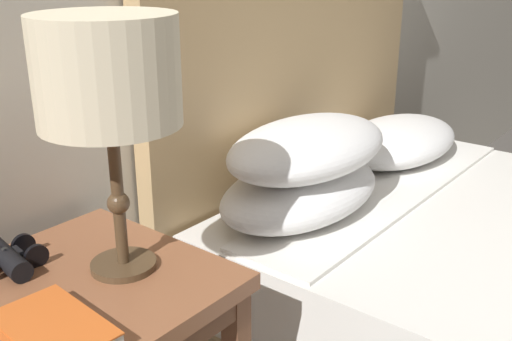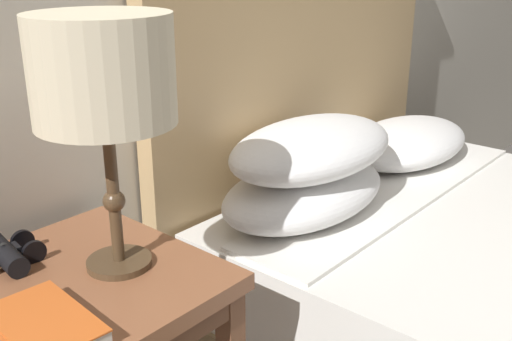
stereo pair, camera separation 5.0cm
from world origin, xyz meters
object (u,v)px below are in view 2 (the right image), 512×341
Objects in this scene: nightstand at (70,326)px; binoculars_pair at (6,253)px; book_on_nightstand at (43,328)px; table_lamp at (103,76)px.

nightstand is 0.20m from binoculars_pair.
book_on_nightstand is 1.36× the size of binoculars_pair.
table_lamp is 0.44m from book_on_nightstand.
nightstand is 4.00× the size of binoculars_pair.
table_lamp is at bearing -51.27° from binoculars_pair.
book_on_nightstand is (-0.23, -0.10, -0.37)m from table_lamp.
nightstand is 0.20m from book_on_nightstand.
table_lamp is 2.23× the size of book_on_nightstand.
book_on_nightstand is at bearing -106.76° from binoculars_pair.
binoculars_pair is at bearing 73.24° from book_on_nightstand.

